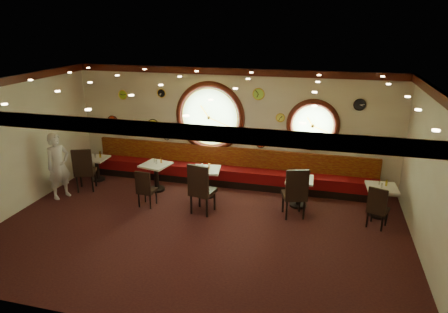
# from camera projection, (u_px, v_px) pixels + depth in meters

# --- Properties ---
(floor) EXTENTS (9.00, 6.00, 0.00)m
(floor) POSITION_uv_depth(u_px,v_px,m) (198.00, 231.00, 8.77)
(floor) COLOR black
(floor) RESTS_ON ground
(ceiling) EXTENTS (9.00, 6.00, 0.02)m
(ceiling) POSITION_uv_depth(u_px,v_px,m) (195.00, 85.00, 7.73)
(ceiling) COLOR gold
(ceiling) RESTS_ON wall_back
(wall_back) EXTENTS (9.00, 0.02, 3.20)m
(wall_back) POSITION_uv_depth(u_px,v_px,m) (231.00, 127.00, 10.99)
(wall_back) COLOR beige
(wall_back) RESTS_ON floor
(wall_front) EXTENTS (9.00, 0.02, 3.20)m
(wall_front) POSITION_uv_depth(u_px,v_px,m) (128.00, 234.00, 5.50)
(wall_front) COLOR beige
(wall_front) RESTS_ON floor
(wall_left) EXTENTS (0.02, 6.00, 3.20)m
(wall_left) POSITION_uv_depth(u_px,v_px,m) (14.00, 146.00, 9.32)
(wall_left) COLOR beige
(wall_left) RESTS_ON floor
(wall_right) EXTENTS (0.02, 6.00, 3.20)m
(wall_right) POSITION_uv_depth(u_px,v_px,m) (434.00, 184.00, 7.17)
(wall_right) COLOR beige
(wall_right) RESTS_ON floor
(molding_back) EXTENTS (9.00, 0.10, 0.18)m
(molding_back) POSITION_uv_depth(u_px,v_px,m) (231.00, 72.00, 10.46)
(molding_back) COLOR #39100A
(molding_back) RESTS_ON wall_back
(molding_front) EXTENTS (9.00, 0.10, 0.18)m
(molding_front) POSITION_uv_depth(u_px,v_px,m) (121.00, 127.00, 5.06)
(molding_front) COLOR #39100A
(molding_front) RESTS_ON wall_back
(molding_left) EXTENTS (0.10, 6.00, 0.18)m
(molding_left) POSITION_uv_depth(u_px,v_px,m) (4.00, 81.00, 8.82)
(molding_left) COLOR #39100A
(molding_left) RESTS_ON wall_back
(molding_right) EXTENTS (0.10, 6.00, 0.18)m
(molding_right) POSITION_uv_depth(u_px,v_px,m) (447.00, 101.00, 6.69)
(molding_right) COLOR #39100A
(molding_right) RESTS_ON wall_back
(banquette_base) EXTENTS (8.00, 0.55, 0.20)m
(banquette_base) POSITION_uv_depth(u_px,v_px,m) (228.00, 181.00, 11.23)
(banquette_base) COLOR black
(banquette_base) RESTS_ON floor
(banquette_seat) EXTENTS (8.00, 0.55, 0.30)m
(banquette_seat) POSITION_uv_depth(u_px,v_px,m) (228.00, 173.00, 11.14)
(banquette_seat) COLOR #5C070B
(banquette_seat) RESTS_ON banquette_base
(banquette_back) EXTENTS (8.00, 0.10, 0.55)m
(banquette_back) POSITION_uv_depth(u_px,v_px,m) (230.00, 157.00, 11.22)
(banquette_back) COLOR #5E0A07
(banquette_back) RESTS_ON wall_back
(porthole_left_glass) EXTENTS (1.66, 0.02, 1.66)m
(porthole_left_glass) POSITION_uv_depth(u_px,v_px,m) (210.00, 117.00, 11.05)
(porthole_left_glass) COLOR #84BA70
(porthole_left_glass) RESTS_ON wall_back
(porthole_left_frame) EXTENTS (1.98, 0.18, 1.98)m
(porthole_left_frame) POSITION_uv_depth(u_px,v_px,m) (210.00, 117.00, 11.04)
(porthole_left_frame) COLOR #39100A
(porthole_left_frame) RESTS_ON wall_back
(porthole_left_ring) EXTENTS (1.61, 0.03, 1.61)m
(porthole_left_ring) POSITION_uv_depth(u_px,v_px,m) (210.00, 117.00, 11.01)
(porthole_left_ring) COLOR yellow
(porthole_left_ring) RESTS_ON wall_back
(porthole_right_glass) EXTENTS (1.10, 0.02, 1.10)m
(porthole_right_glass) POSITION_uv_depth(u_px,v_px,m) (313.00, 125.00, 10.40)
(porthole_right_glass) COLOR #84BA70
(porthole_right_glass) RESTS_ON wall_back
(porthole_right_frame) EXTENTS (1.38, 0.18, 1.38)m
(porthole_right_frame) POSITION_uv_depth(u_px,v_px,m) (313.00, 125.00, 10.38)
(porthole_right_frame) COLOR #39100A
(porthole_right_frame) RESTS_ON wall_back
(porthole_right_ring) EXTENTS (1.09, 0.03, 1.09)m
(porthole_right_ring) POSITION_uv_depth(u_px,v_px,m) (313.00, 125.00, 10.36)
(porthole_right_ring) COLOR yellow
(porthole_right_ring) RESTS_ON wall_back
(wall_clock_0) EXTENTS (0.28, 0.03, 0.28)m
(wall_clock_0) POSITION_uv_depth(u_px,v_px,m) (360.00, 105.00, 9.91)
(wall_clock_0) COLOR black
(wall_clock_0) RESTS_ON wall_back
(wall_clock_1) EXTENTS (0.24, 0.03, 0.24)m
(wall_clock_1) POSITION_uv_depth(u_px,v_px,m) (261.00, 143.00, 10.88)
(wall_clock_1) COLOR red
(wall_clock_1) RESTS_ON wall_back
(wall_clock_2) EXTENTS (0.30, 0.03, 0.30)m
(wall_clock_2) POSITION_uv_depth(u_px,v_px,m) (259.00, 94.00, 10.47)
(wall_clock_2) COLOR #9EDA44
(wall_clock_2) RESTS_ON wall_back
(wall_clock_3) EXTENTS (0.24, 0.03, 0.24)m
(wall_clock_3) POSITION_uv_depth(u_px,v_px,m) (161.00, 93.00, 11.16)
(wall_clock_3) COLOR black
(wall_clock_3) RESTS_ON wall_back
(wall_clock_4) EXTENTS (0.32, 0.03, 0.32)m
(wall_clock_4) POSITION_uv_depth(u_px,v_px,m) (113.00, 121.00, 11.83)
(wall_clock_4) COLOR red
(wall_clock_4) RESTS_ON wall_back
(wall_clock_5) EXTENTS (0.36, 0.03, 0.36)m
(wall_clock_5) POSITION_uv_depth(u_px,v_px,m) (154.00, 125.00, 11.54)
(wall_clock_5) COLOR #FEFC38
(wall_clock_5) RESTS_ON wall_back
(wall_clock_6) EXTENTS (0.34, 0.03, 0.34)m
(wall_clock_6) POSITION_uv_depth(u_px,v_px,m) (366.00, 142.00, 10.16)
(wall_clock_6) COLOR silver
(wall_clock_6) RESTS_ON wall_back
(wall_clock_7) EXTENTS (0.20, 0.03, 0.20)m
(wall_clock_7) POSITION_uv_depth(u_px,v_px,m) (167.00, 136.00, 11.54)
(wall_clock_7) COLOR white
(wall_clock_7) RESTS_ON wall_back
(wall_clock_8) EXTENTS (0.26, 0.03, 0.26)m
(wall_clock_8) POSITION_uv_depth(u_px,v_px,m) (123.00, 95.00, 11.48)
(wall_clock_8) COLOR #96C226
(wall_clock_8) RESTS_ON wall_back
(wall_clock_9) EXTENTS (0.22, 0.03, 0.22)m
(wall_clock_9) POSITION_uv_depth(u_px,v_px,m) (280.00, 118.00, 10.52)
(wall_clock_9) COLOR #DCD849
(wall_clock_9) RESTS_ON wall_back
(table_a) EXTENTS (0.63, 0.63, 0.68)m
(table_a) POSITION_uv_depth(u_px,v_px,m) (97.00, 166.00, 11.43)
(table_a) COLOR black
(table_a) RESTS_ON floor
(table_b) EXTENTS (0.82, 0.82, 0.76)m
(table_b) POSITION_uv_depth(u_px,v_px,m) (156.00, 174.00, 10.72)
(table_b) COLOR black
(table_b) RESTS_ON floor
(table_c) EXTENTS (0.78, 0.78, 0.76)m
(table_c) POSITION_uv_depth(u_px,v_px,m) (207.00, 179.00, 10.35)
(table_c) COLOR black
(table_c) RESTS_ON floor
(table_d) EXTENTS (0.68, 0.68, 0.73)m
(table_d) POSITION_uv_depth(u_px,v_px,m) (299.00, 189.00, 9.80)
(table_d) COLOR black
(table_d) RESTS_ON floor
(table_e) EXTENTS (0.72, 0.72, 0.75)m
(table_e) POSITION_uv_depth(u_px,v_px,m) (381.00, 198.00, 9.30)
(table_e) COLOR black
(table_e) RESTS_ON floor
(chair_a) EXTENTS (0.65, 0.65, 0.75)m
(chair_a) POSITION_uv_depth(u_px,v_px,m) (84.00, 167.00, 10.60)
(chair_a) COLOR black
(chair_a) RESTS_ON floor
(chair_b) EXTENTS (0.43, 0.43, 0.59)m
(chair_b) POSITION_uv_depth(u_px,v_px,m) (145.00, 187.00, 9.73)
(chair_b) COLOR black
(chair_b) RESTS_ON floor
(chair_c) EXTENTS (0.61, 0.61, 0.78)m
(chair_c) POSITION_uv_depth(u_px,v_px,m) (200.00, 186.00, 9.32)
(chair_c) COLOR black
(chair_c) RESTS_ON floor
(chair_d) EXTENTS (0.65, 0.65, 0.77)m
(chair_d) POSITION_uv_depth(u_px,v_px,m) (296.00, 190.00, 9.13)
(chair_d) COLOR black
(chair_d) RESTS_ON floor
(chair_e) EXTENTS (0.53, 0.53, 0.61)m
(chair_e) POSITION_uv_depth(u_px,v_px,m) (378.00, 205.00, 8.72)
(chair_e) COLOR black
(chair_e) RESTS_ON floor
(condiment_a_salt) EXTENTS (0.04, 0.04, 0.11)m
(condiment_a_salt) POSITION_uv_depth(u_px,v_px,m) (95.00, 155.00, 11.37)
(condiment_a_salt) COLOR silver
(condiment_a_salt) RESTS_ON table_a
(condiment_b_salt) EXTENTS (0.04, 0.04, 0.10)m
(condiment_b_salt) POSITION_uv_depth(u_px,v_px,m) (154.00, 161.00, 10.71)
(condiment_b_salt) COLOR silver
(condiment_b_salt) RESTS_ON table_b
(condiment_c_salt) EXTENTS (0.04, 0.04, 0.10)m
(condiment_c_salt) POSITION_uv_depth(u_px,v_px,m) (202.00, 166.00, 10.35)
(condiment_c_salt) COLOR silver
(condiment_c_salt) RESTS_ON table_c
(condiment_d_salt) EXTENTS (0.04, 0.04, 0.11)m
(condiment_d_salt) POSITION_uv_depth(u_px,v_px,m) (295.00, 175.00, 9.81)
(condiment_d_salt) COLOR silver
(condiment_d_salt) RESTS_ON table_d
(condiment_a_pepper) EXTENTS (0.04, 0.04, 0.11)m
(condiment_a_pepper) POSITION_uv_depth(u_px,v_px,m) (95.00, 156.00, 11.33)
(condiment_a_pepper) COLOR silver
(condiment_a_pepper) RESTS_ON table_a
(condiment_b_pepper) EXTENTS (0.04, 0.04, 0.11)m
(condiment_b_pepper) POSITION_uv_depth(u_px,v_px,m) (156.00, 162.00, 10.61)
(condiment_b_pepper) COLOR silver
(condiment_b_pepper) RESTS_ON table_b
(condiment_c_pepper) EXTENTS (0.04, 0.04, 0.10)m
(condiment_c_pepper) POSITION_uv_depth(u_px,v_px,m) (206.00, 168.00, 10.18)
(condiment_c_pepper) COLOR silver
(condiment_c_pepper) RESTS_ON table_c
(condiment_d_pepper) EXTENTS (0.04, 0.04, 0.11)m
(condiment_d_pepper) POSITION_uv_depth(u_px,v_px,m) (299.00, 176.00, 9.72)
(condiment_d_pepper) COLOR #B8B8BC
(condiment_d_pepper) RESTS_ON table_d
(condiment_a_bottle) EXTENTS (0.06, 0.06, 0.18)m
(condiment_a_bottle) POSITION_uv_depth(u_px,v_px,m) (100.00, 154.00, 11.34)
(condiment_a_bottle) COLOR gold
(condiment_a_bottle) RESTS_ON table_a
(condiment_b_bottle) EXTENTS (0.05, 0.05, 0.15)m
(condiment_b_bottle) POSITION_uv_depth(u_px,v_px,m) (161.00, 160.00, 10.69)
(condiment_b_bottle) COLOR gold
(condiment_b_bottle) RESTS_ON table_b
(condiment_c_bottle) EXTENTS (0.04, 0.04, 0.14)m
(condiment_c_bottle) POSITION_uv_depth(u_px,v_px,m) (209.00, 166.00, 10.26)
(condiment_c_bottle) COLOR orange
(condiment_c_bottle) RESTS_ON table_c
(condiment_d_bottle) EXTENTS (0.05, 0.05, 0.17)m
(condiment_d_bottle) POSITION_uv_depth(u_px,v_px,m) (305.00, 174.00, 9.76)
(condiment_d_bottle) COLOR gold
(condiment_d_bottle) RESTS_ON table_d
(condiment_e_salt) EXTENTS (0.03, 0.03, 0.09)m
(condiment_e_salt) POSITION_uv_depth(u_px,v_px,m) (379.00, 183.00, 9.30)
(condiment_e_salt) COLOR silver
(condiment_e_salt) RESTS_ON table_e
(condiment_e_pepper) EXTENTS (0.04, 0.04, 0.10)m
(condiment_e_pepper) POSITION_uv_depth(u_px,v_px,m) (382.00, 186.00, 9.12)
(condiment_e_pepper) COLOR silver
(condiment_e_pepper) RESTS_ON table_e
(condiment_e_bottle) EXTENTS (0.05, 0.05, 0.15)m
(condiment_e_bottle) POSITION_uv_depth(u_px,v_px,m) (386.00, 183.00, 9.23)
(condiment_e_bottle) COLOR gold
(condiment_e_bottle) RESTS_ON table_e
(waiter) EXTENTS (0.63, 0.74, 1.72)m
(waiter) POSITION_uv_depth(u_px,v_px,m) (58.00, 166.00, 10.18)
(waiter) COLOR silver
(waiter) RESTS_ON floor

